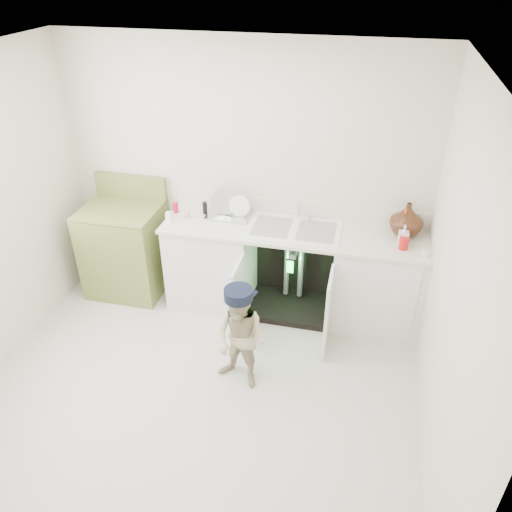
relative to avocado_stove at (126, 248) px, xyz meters
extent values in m
plane|color=#BCB7A5|center=(1.16, -1.18, -0.48)|extent=(3.50, 3.50, 0.00)
cube|color=beige|center=(1.16, 0.32, 0.77)|extent=(3.50, 2.50, 0.02)
cube|color=beige|center=(1.16, -2.68, 0.77)|extent=(3.50, 2.50, 0.02)
cube|color=beige|center=(2.91, -1.18, 0.77)|extent=(2.50, 3.00, 0.02)
plane|color=white|center=(1.16, -1.18, 2.02)|extent=(3.50, 3.50, 0.00)
cube|color=white|center=(0.91, 0.02, -0.05)|extent=(0.80, 0.60, 0.86)
cube|color=white|center=(2.51, 0.02, -0.05)|extent=(0.80, 0.60, 0.86)
cube|color=black|center=(1.71, 0.29, -0.05)|extent=(0.80, 0.06, 0.86)
cube|color=black|center=(1.71, 0.02, -0.45)|extent=(0.80, 0.60, 0.06)
cylinder|color=gray|center=(1.64, 0.12, -0.03)|extent=(0.05, 0.05, 0.70)
cylinder|color=gray|center=(1.78, 0.12, -0.03)|extent=(0.05, 0.05, 0.70)
cylinder|color=gray|center=(1.71, 0.07, 0.14)|extent=(0.07, 0.18, 0.07)
cube|color=white|center=(1.31, -0.48, -0.08)|extent=(0.03, 0.40, 0.76)
cube|color=white|center=(2.11, -0.48, -0.08)|extent=(0.02, 0.40, 0.76)
cube|color=white|center=(1.71, 0.02, 0.41)|extent=(2.44, 0.64, 0.03)
cube|color=white|center=(1.71, 0.31, 0.50)|extent=(2.44, 0.02, 0.15)
cube|color=white|center=(1.71, 0.02, 0.42)|extent=(0.85, 0.55, 0.02)
cube|color=gray|center=(1.51, 0.02, 0.43)|extent=(0.34, 0.40, 0.01)
cube|color=gray|center=(1.92, 0.02, 0.43)|extent=(0.34, 0.40, 0.01)
cylinder|color=silver|center=(1.71, 0.24, 0.51)|extent=(0.03, 0.03, 0.17)
cylinder|color=silver|center=(1.71, 0.18, 0.59)|extent=(0.02, 0.14, 0.02)
cylinder|color=silver|center=(1.82, 0.24, 0.46)|extent=(0.04, 0.04, 0.06)
cylinder|color=white|center=(2.84, -0.29, 0.07)|extent=(0.01, 0.01, 0.70)
cube|color=white|center=(2.84, -0.20, 0.45)|extent=(0.04, 0.02, 0.06)
cube|color=silver|center=(1.06, 0.14, 0.43)|extent=(0.42, 0.28, 0.02)
cylinder|color=silver|center=(1.02, 0.16, 0.50)|extent=(0.26, 0.09, 0.25)
cylinder|color=white|center=(1.17, 0.14, 0.49)|extent=(0.20, 0.05, 0.20)
cylinder|color=silver|center=(0.89, 0.04, 0.50)|extent=(0.01, 0.01, 0.12)
cylinder|color=silver|center=(0.98, 0.04, 0.50)|extent=(0.01, 0.01, 0.12)
cylinder|color=silver|center=(1.06, 0.04, 0.50)|extent=(0.01, 0.01, 0.12)
cylinder|color=silver|center=(1.14, 0.04, 0.50)|extent=(0.01, 0.01, 0.12)
cylinder|color=silver|center=(1.22, 0.04, 0.50)|extent=(0.01, 0.01, 0.12)
imported|color=#4B2715|center=(2.69, 0.16, 0.57)|extent=(0.29, 0.29, 0.31)
imported|color=#DE4F0B|center=(2.66, 0.12, 0.55)|extent=(0.10, 0.10, 0.26)
imported|color=silver|center=(2.67, -0.04, 0.52)|extent=(0.09, 0.09, 0.19)
cylinder|color=#B3170F|center=(2.67, -0.10, 0.48)|extent=(0.08, 0.08, 0.11)
cylinder|color=#B80F27|center=(0.54, 0.10, 0.47)|extent=(0.05, 0.05, 0.10)
cylinder|color=#C1BA8D|center=(0.69, 0.02, 0.46)|extent=(0.06, 0.06, 0.08)
cylinder|color=black|center=(0.82, 0.14, 0.48)|extent=(0.04, 0.04, 0.12)
cube|color=white|center=(0.54, -0.08, 0.47)|extent=(0.05, 0.05, 0.09)
cube|color=olive|center=(0.00, -0.01, -0.03)|extent=(0.75, 0.65, 0.91)
cube|color=olive|center=(0.00, -0.01, 0.44)|extent=(0.75, 0.65, 0.02)
cube|color=olive|center=(0.00, 0.28, 0.56)|extent=(0.75, 0.06, 0.24)
cylinder|color=black|center=(-0.19, -0.17, 0.44)|extent=(0.17, 0.17, 0.02)
cylinder|color=silver|center=(-0.19, -0.17, 0.45)|extent=(0.20, 0.20, 0.01)
cylinder|color=black|center=(-0.19, 0.15, 0.44)|extent=(0.17, 0.17, 0.02)
cylinder|color=silver|center=(-0.19, 0.15, 0.45)|extent=(0.20, 0.20, 0.01)
cylinder|color=black|center=(0.19, -0.17, 0.44)|extent=(0.17, 0.17, 0.02)
cylinder|color=silver|center=(0.19, -0.17, 0.45)|extent=(0.20, 0.20, 0.01)
cylinder|color=black|center=(0.19, 0.15, 0.44)|extent=(0.17, 0.17, 0.02)
cylinder|color=silver|center=(0.19, 0.15, 0.45)|extent=(0.20, 0.20, 0.01)
imported|color=#C8B68F|center=(1.48, -1.05, -0.03)|extent=(0.53, 0.47, 0.91)
cylinder|color=black|center=(1.48, -1.05, 0.40)|extent=(0.28, 0.28, 0.09)
cube|color=black|center=(1.52, -0.96, 0.36)|extent=(0.19, 0.14, 0.01)
cube|color=black|center=(1.74, -0.32, 0.24)|extent=(0.07, 0.01, 0.14)
cube|color=#26F23F|center=(1.74, -0.33, 0.24)|extent=(0.06, 0.00, 0.12)
camera|label=1|loc=(2.28, -3.94, 2.62)|focal=35.00mm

